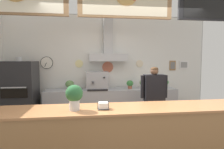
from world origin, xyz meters
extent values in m
cube|color=gray|center=(0.00, 2.40, 1.45)|extent=(5.54, 0.12, 2.90)
cube|color=white|center=(0.00, 2.34, 1.45)|extent=(5.50, 0.01, 2.86)
cylinder|color=black|center=(-1.65, 2.32, 1.61)|extent=(0.32, 0.02, 0.32)
cylinder|color=white|center=(-1.65, 2.31, 1.61)|extent=(0.30, 0.01, 0.30)
cube|color=black|center=(-1.67, 2.30, 1.56)|extent=(0.06, 0.01, 0.11)
cylinder|color=beige|center=(-0.80, 2.32, 1.58)|extent=(0.21, 0.02, 0.21)
cylinder|color=#C1664C|center=(-0.03, 2.32, 1.48)|extent=(0.30, 0.02, 0.30)
cylinder|color=beige|center=(0.88, 2.32, 1.58)|extent=(0.20, 0.02, 0.20)
cube|color=#997047|center=(1.86, 2.32, 1.52)|extent=(0.18, 0.02, 0.28)
cube|color=slate|center=(1.86, 2.31, 1.52)|extent=(0.13, 0.01, 0.20)
cube|color=white|center=(2.21, 2.32, 1.54)|extent=(0.27, 0.02, 0.23)
cube|color=gray|center=(2.21, 2.31, 1.54)|extent=(0.20, 0.01, 0.16)
cube|color=#B7BABF|center=(-0.03, 2.17, 1.75)|extent=(1.01, 0.35, 0.20)
cube|color=#B7BABF|center=(-0.03, 2.22, 2.35)|extent=(0.24, 0.24, 1.00)
cube|color=#9E754C|center=(0.00, 0.02, 2.59)|extent=(1.44, 0.05, 0.53)
cube|color=beige|center=(0.00, 0.00, 2.59)|extent=(1.30, 0.01, 0.47)
cube|color=black|center=(1.57, 0.02, 2.59)|extent=(1.44, 0.05, 0.53)
cube|color=black|center=(1.57, 0.00, 2.59)|extent=(1.30, 0.01, 0.47)
cube|color=#B77F4C|center=(0.00, -0.31, 0.50)|extent=(4.38, 0.63, 0.99)
cube|color=#CF8550|center=(0.00, -0.31, 1.01)|extent=(4.47, 0.66, 0.03)
cube|color=#A3A5AD|center=(0.04, 2.00, 0.46)|extent=(3.41, 0.58, 0.92)
cube|color=gray|center=(0.04, 2.00, 0.17)|extent=(3.24, 0.53, 0.02)
cube|color=#232326|center=(-2.17, 1.80, 0.83)|extent=(0.74, 0.71, 1.65)
cube|color=black|center=(-2.17, 1.44, 0.96)|extent=(0.55, 0.02, 0.20)
cube|color=silver|center=(-2.17, 1.42, 1.09)|extent=(0.52, 0.02, 0.02)
cylinder|color=silver|center=(-2.17, 1.80, 1.70)|extent=(0.14, 0.14, 0.10)
cube|color=#232328|center=(0.82, 0.97, 0.40)|extent=(0.32, 0.20, 0.81)
cube|color=black|center=(0.82, 0.97, 1.09)|extent=(0.43, 0.23, 0.57)
cylinder|color=black|center=(1.07, 0.96, 1.12)|extent=(0.08, 0.08, 0.48)
cylinder|color=black|center=(0.56, 0.97, 1.12)|extent=(0.08, 0.08, 0.48)
sphere|color=brown|center=(0.82, 0.97, 1.45)|extent=(0.17, 0.17, 0.17)
ellipsoid|color=#4C331E|center=(0.82, 0.97, 1.49)|extent=(0.16, 0.16, 0.09)
cube|color=#A3A5AD|center=(-0.34, 1.98, 1.15)|extent=(0.56, 0.38, 0.46)
cylinder|color=#4C4C51|center=(-0.45, 1.76, 1.13)|extent=(0.06, 0.06, 0.06)
cube|color=black|center=(-0.34, 1.75, 0.94)|extent=(0.50, 0.10, 0.04)
sphere|color=black|center=(-0.17, 1.77, 1.25)|extent=(0.04, 0.04, 0.04)
cylinder|color=#9E563D|center=(0.53, 2.01, 0.96)|extent=(0.11, 0.11, 0.08)
ellipsoid|color=#387A3D|center=(0.53, 2.01, 1.06)|extent=(0.18, 0.18, 0.16)
cylinder|color=#9E563D|center=(0.89, 2.00, 0.97)|extent=(0.11, 0.11, 0.09)
ellipsoid|color=#5B844C|center=(0.89, 2.00, 1.08)|extent=(0.18, 0.18, 0.16)
cylinder|color=beige|center=(1.52, 2.00, 0.97)|extent=(0.09, 0.09, 0.09)
ellipsoid|color=#47894C|center=(1.52, 2.00, 1.08)|extent=(0.17, 0.17, 0.15)
cylinder|color=beige|center=(-1.04, 2.03, 0.96)|extent=(0.13, 0.13, 0.07)
ellipsoid|color=#5B844C|center=(-1.04, 2.03, 1.07)|extent=(0.21, 0.21, 0.19)
cube|color=#262628|center=(-0.38, -0.35, 1.03)|extent=(0.15, 0.15, 0.01)
cylinder|color=#262628|center=(-0.45, -0.35, 1.08)|extent=(0.01, 0.01, 0.10)
cylinder|color=#262628|center=(-0.31, -0.35, 1.08)|extent=(0.01, 0.01, 0.10)
cube|color=white|center=(-0.38, -0.35, 1.07)|extent=(0.12, 0.12, 0.09)
cylinder|color=silver|center=(-0.76, -0.37, 1.10)|extent=(0.14, 0.14, 0.15)
cylinder|color=gray|center=(-0.76, -0.37, 1.05)|extent=(0.13, 0.13, 0.05)
ellipsoid|color=#2D6638|center=(-0.76, -0.37, 1.25)|extent=(0.23, 0.23, 0.23)
camera|label=1|loc=(-0.59, -2.86, 1.69)|focal=30.32mm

